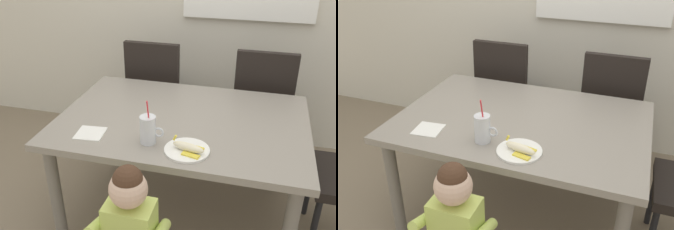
# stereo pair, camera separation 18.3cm
# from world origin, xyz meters

# --- Properties ---
(ground_plane) EXTENTS (24.00, 24.00, 0.00)m
(ground_plane) POSITION_xyz_m (0.00, 0.00, 0.00)
(ground_plane) COLOR #7A6B56
(dining_table) EXTENTS (1.44, 1.01, 0.71)m
(dining_table) POSITION_xyz_m (0.00, 0.00, 0.63)
(dining_table) COLOR gray
(dining_table) RESTS_ON ground
(dining_chair_left) EXTENTS (0.44, 0.45, 0.96)m
(dining_chair_left) POSITION_xyz_m (-0.38, 0.75, 0.54)
(dining_chair_left) COLOR black
(dining_chair_left) RESTS_ON ground
(dining_chair_right) EXTENTS (0.44, 0.45, 0.96)m
(dining_chair_right) POSITION_xyz_m (0.45, 0.74, 0.54)
(dining_chair_right) COLOR black
(dining_chair_right) RESTS_ON ground
(toddler_standing) EXTENTS (0.33, 0.24, 0.84)m
(toddler_standing) POSITION_xyz_m (-0.07, -0.72, 0.53)
(toddler_standing) COLOR #3F4760
(toddler_standing) RESTS_ON ground
(milk_cup) EXTENTS (0.13, 0.08, 0.25)m
(milk_cup) POSITION_xyz_m (-0.11, -0.32, 0.78)
(milk_cup) COLOR silver
(milk_cup) RESTS_ON dining_table
(snack_plate) EXTENTS (0.23, 0.23, 0.01)m
(snack_plate) POSITION_xyz_m (0.10, -0.35, 0.72)
(snack_plate) COLOR white
(snack_plate) RESTS_ON dining_table
(peeled_banana) EXTENTS (0.18, 0.13, 0.07)m
(peeled_banana) POSITION_xyz_m (0.11, -0.36, 0.75)
(peeled_banana) COLOR #F4EAC6
(peeled_banana) RESTS_ON snack_plate
(paper_napkin) EXTENTS (0.16, 0.16, 0.00)m
(paper_napkin) POSITION_xyz_m (-0.44, -0.31, 0.72)
(paper_napkin) COLOR white
(paper_napkin) RESTS_ON dining_table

